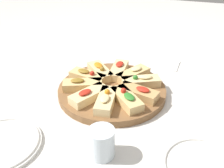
# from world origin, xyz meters

# --- Properties ---
(ground_plane) EXTENTS (3.00, 3.00, 0.00)m
(ground_plane) POSITION_xyz_m (0.00, 0.00, 0.00)
(ground_plane) COLOR silver
(serving_board) EXTENTS (0.39, 0.39, 0.03)m
(serving_board) POSITION_xyz_m (0.00, 0.00, 0.01)
(serving_board) COLOR brown
(serving_board) RESTS_ON ground_plane
(focaccia_slice_0) EXTENTS (0.15, 0.11, 0.04)m
(focaccia_slice_0) POSITION_xyz_m (-0.10, -0.05, 0.04)
(focaccia_slice_0) COLOR #E5C689
(focaccia_slice_0) RESTS_ON serving_board
(focaccia_slice_1) EXTENTS (0.12, 0.15, 0.04)m
(focaccia_slice_1) POSITION_xyz_m (-0.06, -0.09, 0.04)
(focaccia_slice_1) COLOR #DBB775
(focaccia_slice_1) RESTS_ON serving_board
(focaccia_slice_2) EXTENTS (0.06, 0.14, 0.04)m
(focaccia_slice_2) POSITION_xyz_m (0.01, -0.11, 0.04)
(focaccia_slice_2) COLOR #E5C689
(focaccia_slice_2) RESTS_ON serving_board
(focaccia_slice_3) EXTENTS (0.13, 0.14, 0.04)m
(focaccia_slice_3) POSITION_xyz_m (0.07, -0.08, 0.04)
(focaccia_slice_3) COLOR #E5C689
(focaccia_slice_3) RESTS_ON serving_board
(focaccia_slice_4) EXTENTS (0.15, 0.08, 0.04)m
(focaccia_slice_4) POSITION_xyz_m (0.10, -0.02, 0.04)
(focaccia_slice_4) COLOR #DBB775
(focaccia_slice_4) RESTS_ON serving_board
(focaccia_slice_5) EXTENTS (0.15, 0.10, 0.04)m
(focaccia_slice_5) POSITION_xyz_m (0.10, 0.04, 0.04)
(focaccia_slice_5) COLOR #DBB775
(focaccia_slice_5) RESTS_ON serving_board
(focaccia_slice_6) EXTENTS (0.11, 0.15, 0.04)m
(focaccia_slice_6) POSITION_xyz_m (0.05, 0.09, 0.04)
(focaccia_slice_6) COLOR #E5C689
(focaccia_slice_6) RESTS_ON serving_board
(focaccia_slice_7) EXTENTS (0.07, 0.14, 0.04)m
(focaccia_slice_7) POSITION_xyz_m (-0.01, 0.11, 0.04)
(focaccia_slice_7) COLOR #E5C689
(focaccia_slice_7) RESTS_ON serving_board
(focaccia_slice_8) EXTENTS (0.14, 0.14, 0.04)m
(focaccia_slice_8) POSITION_xyz_m (-0.07, 0.08, 0.04)
(focaccia_slice_8) COLOR #DBB775
(focaccia_slice_8) RESTS_ON serving_board
(focaccia_slice_9) EXTENTS (0.15, 0.09, 0.04)m
(focaccia_slice_9) POSITION_xyz_m (-0.10, 0.03, 0.04)
(focaccia_slice_9) COLOR tan
(focaccia_slice_9) RESTS_ON serving_board
(plate_left) EXTENTS (0.22, 0.22, 0.02)m
(plate_left) POSITION_xyz_m (-0.33, 0.27, 0.01)
(plate_left) COLOR white
(plate_left) RESTS_ON ground_plane
(plate_right) EXTENTS (0.23, 0.23, 0.02)m
(plate_right) POSITION_xyz_m (0.22, 0.35, 0.01)
(plate_right) COLOR white
(plate_right) RESTS_ON ground_plane
(water_glass) EXTENTS (0.07, 0.07, 0.09)m
(water_glass) POSITION_xyz_m (-0.06, 0.30, 0.04)
(water_glass) COLOR silver
(water_glass) RESTS_ON ground_plane
(napkin_stack) EXTENTS (0.13, 0.11, 0.01)m
(napkin_stack) POSITION_xyz_m (-0.15, -0.29, 0.00)
(napkin_stack) COLOR white
(napkin_stack) RESTS_ON ground_plane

